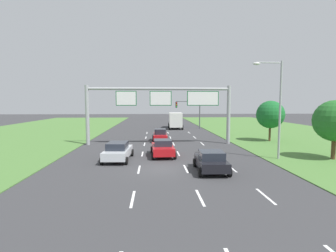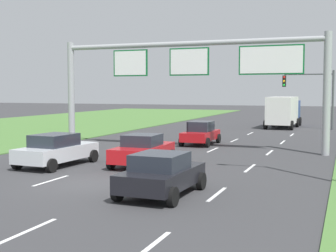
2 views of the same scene
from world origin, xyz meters
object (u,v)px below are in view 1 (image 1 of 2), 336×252
object	(u,v)px
car_near_red	(160,135)
car_lead_silver	(211,161)
car_mid_lane	(163,148)
traffic_light_mast	(190,109)
roadside_tree_near	(335,121)
car_far_ahead	(118,151)
box_truck	(175,120)
sign_gantry	(162,103)
roadside_tree_mid	(270,115)
street_lamp	(276,101)

from	to	relation	value
car_near_red	car_lead_silver	xyz separation A→B (m)	(3.27, -15.39, -0.02)
car_lead_silver	car_mid_lane	distance (m)	6.62
traffic_light_mast	roadside_tree_near	bearing A→B (deg)	-72.99
car_mid_lane	car_far_ahead	xyz separation A→B (m)	(-3.92, -1.59, 0.03)
car_near_red	car_mid_lane	xyz separation A→B (m)	(-0.01, -9.63, -0.02)
car_lead_silver	car_far_ahead	xyz separation A→B (m)	(-7.20, 4.17, 0.03)
roadside_tree_near	car_far_ahead	bearing A→B (deg)	177.25
box_truck	roadside_tree_near	world-z (taller)	roadside_tree_near
traffic_light_mast	sign_gantry	bearing A→B (deg)	-107.52
car_far_ahead	roadside_tree_mid	xyz separation A→B (m)	(17.98, 10.09, 2.67)
car_far_ahead	traffic_light_mast	world-z (taller)	traffic_light_mast
car_near_red	street_lamp	xyz separation A→B (m)	(9.71, -11.62, 4.29)
car_far_ahead	roadside_tree_mid	distance (m)	20.79
car_near_red	roadside_tree_mid	bearing A→B (deg)	-4.85
sign_gantry	roadside_tree_near	world-z (taller)	sign_gantry
traffic_light_mast	roadside_tree_mid	world-z (taller)	traffic_light_mast
box_truck	roadside_tree_mid	world-z (taller)	roadside_tree_mid
car_far_ahead	roadside_tree_near	size ratio (longest dim) A/B	0.89
car_mid_lane	roadside_tree_near	world-z (taller)	roadside_tree_near
car_far_ahead	roadside_tree_near	world-z (taller)	roadside_tree_near
box_truck	street_lamp	bearing A→B (deg)	-75.38
car_lead_silver	street_lamp	bearing A→B (deg)	32.02
car_mid_lane	traffic_light_mast	world-z (taller)	traffic_light_mast
traffic_light_mast	roadside_tree_mid	bearing A→B (deg)	-65.19
box_truck	roadside_tree_near	distance (m)	31.42
box_truck	roadside_tree_mid	bearing A→B (deg)	-57.52
roadside_tree_near	sign_gantry	bearing A→B (deg)	146.67
car_far_ahead	roadside_tree_near	distance (m)	18.85
car_near_red	street_lamp	size ratio (longest dim) A/B	0.46
traffic_light_mast	car_far_ahead	bearing A→B (deg)	-110.15
car_near_red	car_lead_silver	size ratio (longest dim) A/B	0.99
sign_gantry	roadside_tree_mid	bearing A→B (deg)	5.94
box_truck	sign_gantry	distance (m)	20.23
car_mid_lane	roadside_tree_mid	distance (m)	16.65
car_lead_silver	car_mid_lane	size ratio (longest dim) A/B	0.92
car_lead_silver	roadside_tree_near	xyz separation A→B (m)	(11.45, 3.27, 2.63)
roadside_tree_mid	box_truck	bearing A→B (deg)	120.23
car_near_red	sign_gantry	size ratio (longest dim) A/B	0.23
sign_gantry	roadside_tree_near	size ratio (longest dim) A/B	3.32
car_far_ahead	sign_gantry	world-z (taller)	sign_gantry
roadside_tree_mid	car_lead_silver	bearing A→B (deg)	-127.07
street_lamp	roadside_tree_mid	distance (m)	11.47
car_mid_lane	street_lamp	size ratio (longest dim) A/B	0.51
car_far_ahead	sign_gantry	bearing A→B (deg)	67.63
roadside_tree_mid	traffic_light_mast	bearing A→B (deg)	114.81
car_far_ahead	sign_gantry	size ratio (longest dim) A/B	0.27
sign_gantry	car_mid_lane	bearing A→B (deg)	-91.67
car_far_ahead	roadside_tree_near	xyz separation A→B (m)	(18.65, -0.90, 2.60)
street_lamp	roadside_tree_mid	bearing A→B (deg)	67.55
traffic_light_mast	street_lamp	distance (m)	27.97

